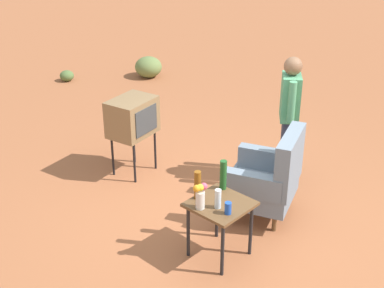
{
  "coord_description": "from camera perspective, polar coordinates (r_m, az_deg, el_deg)",
  "views": [
    {
      "loc": [
        4.08,
        3.11,
        3.4
      ],
      "look_at": [
        -0.07,
        -0.74,
        0.65
      ],
      "focal_mm": 49.19,
      "sensor_mm": 36.0,
      "label": 1
    }
  ],
  "objects": [
    {
      "name": "person_standing",
      "position": [
        6.54,
        10.48,
        3.35
      ],
      "size": [
        0.48,
        0.39,
        1.64
      ],
      "color": "#2D3347",
      "rests_on": "ground"
    },
    {
      "name": "ground_plane",
      "position": [
        6.16,
        4.63,
        -7.7
      ],
      "size": [
        60.0,
        60.0,
        0.0
      ],
      "primitive_type": "plane",
      "color": "#A05B38"
    },
    {
      "name": "shrub_near",
      "position": [
        10.62,
        -4.75,
        8.33
      ],
      "size": [
        0.53,
        0.53,
        0.41
      ],
      "primitive_type": "ellipsoid",
      "color": "olive",
      "rests_on": "ground"
    },
    {
      "name": "bottle_wine_green",
      "position": [
        5.36,
        3.4,
        -3.36
      ],
      "size": [
        0.07,
        0.07,
        0.32
      ],
      "primitive_type": "cylinder",
      "color": "#1E5623",
      "rests_on": "side_table"
    },
    {
      "name": "flower_vase",
      "position": [
        5.04,
        0.9,
        -5.54
      ],
      "size": [
        0.15,
        0.1,
        0.27
      ],
      "color": "silver",
      "rests_on": "side_table"
    },
    {
      "name": "bottle_tall_amber",
      "position": [
        5.2,
        0.61,
        -4.46
      ],
      "size": [
        0.07,
        0.07,
        0.3
      ],
      "primitive_type": "cylinder",
      "color": "brown",
      "rests_on": "side_table"
    },
    {
      "name": "soda_can_blue",
      "position": [
        5.01,
        3.93,
        -6.95
      ],
      "size": [
        0.07,
        0.07,
        0.12
      ],
      "primitive_type": "cylinder",
      "color": "blue",
      "rests_on": "side_table"
    },
    {
      "name": "shrub_mid",
      "position": [
        10.66,
        -13.41,
        7.21
      ],
      "size": [
        0.27,
        0.27,
        0.21
      ],
      "primitive_type": "ellipsoid",
      "color": "#516B38",
      "rests_on": "ground"
    },
    {
      "name": "armchair",
      "position": [
        5.95,
        8.28,
        -3.59
      ],
      "size": [
        0.98,
        1.0,
        1.06
      ],
      "color": "brown",
      "rests_on": "ground"
    },
    {
      "name": "bottle_short_clear",
      "position": [
        5.08,
        2.83,
        -5.96
      ],
      "size": [
        0.06,
        0.06,
        0.2
      ],
      "primitive_type": "cylinder",
      "color": "silver",
      "rests_on": "side_table"
    },
    {
      "name": "side_table",
      "position": [
        5.25,
        3.07,
        -7.25
      ],
      "size": [
        0.56,
        0.56,
        0.62
      ],
      "color": "black",
      "rests_on": "ground"
    },
    {
      "name": "tv_on_stand",
      "position": [
        6.73,
        -6.48,
        2.87
      ],
      "size": [
        0.67,
        0.54,
        1.03
      ],
      "color": "black",
      "rests_on": "ground"
    }
  ]
}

